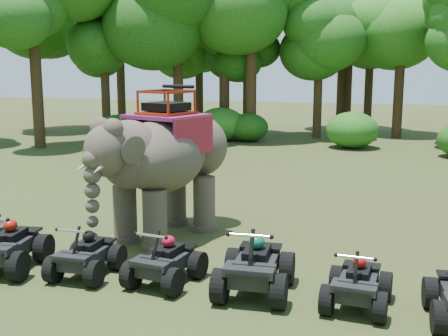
{
  "coord_description": "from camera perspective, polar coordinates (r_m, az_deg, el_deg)",
  "views": [
    {
      "loc": [
        3.5,
        -11.58,
        4.33
      ],
      "look_at": [
        0.0,
        1.2,
        1.9
      ],
      "focal_mm": 45.0,
      "sensor_mm": 36.0,
      "label": 1
    }
  ],
  "objects": [
    {
      "name": "ground",
      "position": [
        12.85,
        -1.43,
        -9.31
      ],
      "size": [
        110.0,
        110.0,
        0.0
      ],
      "primitive_type": "plane",
      "color": "#47381E",
      "rests_on": "ground"
    },
    {
      "name": "elephant",
      "position": [
        14.23,
        -6.01,
        0.54
      ],
      "size": [
        3.47,
        4.96,
        3.82
      ],
      "primitive_type": null,
      "rotation": [
        0.0,
        0.0,
        -0.36
      ],
      "color": "brown",
      "rests_on": "ground"
    },
    {
      "name": "atv_0",
      "position": [
        12.92,
        -21.15,
        -6.83
      ],
      "size": [
        1.51,
        1.93,
        1.32
      ],
      "primitive_type": null,
      "rotation": [
        0.0,
        0.0,
        0.12
      ],
      "color": "black",
      "rests_on": "ground"
    },
    {
      "name": "atv_1",
      "position": [
        12.09,
        -13.87,
        -8.01
      ],
      "size": [
        1.15,
        1.57,
        1.15
      ],
      "primitive_type": null,
      "rotation": [
        0.0,
        0.0,
        -0.01
      ],
      "color": "black",
      "rests_on": "ground"
    },
    {
      "name": "atv_2",
      "position": [
        11.42,
        -5.99,
        -8.78
      ],
      "size": [
        1.4,
        1.76,
        1.18
      ],
      "primitive_type": null,
      "rotation": [
        0.0,
        0.0,
        -0.16
      ],
      "color": "black",
      "rests_on": "ground"
    },
    {
      "name": "atv_3",
      "position": [
        10.87,
        3.19,
        -9.19
      ],
      "size": [
        1.42,
        1.91,
        1.38
      ],
      "primitive_type": null,
      "rotation": [
        0.0,
        0.0,
        0.04
      ],
      "color": "black",
      "rests_on": "ground"
    },
    {
      "name": "atv_4",
      "position": [
        10.57,
        13.44,
        -10.72
      ],
      "size": [
        1.27,
        1.65,
        1.15
      ],
      "primitive_type": null,
      "rotation": [
        0.0,
        0.0,
        -0.09
      ],
      "color": "black",
      "rests_on": "ground"
    },
    {
      "name": "tree_0",
      "position": [
        34.19,
        9.56,
        9.01
      ],
      "size": [
        5.02,
        5.02,
        7.17
      ],
      "primitive_type": null,
      "color": "#195114",
      "rests_on": "ground"
    },
    {
      "name": "tree_1",
      "position": [
        35.5,
        17.48,
        10.45
      ],
      "size": [
        6.52,
        6.52,
        9.31
      ],
      "primitive_type": null,
      "color": "#195114",
      "rests_on": "ground"
    },
    {
      "name": "tree_26",
      "position": [
        31.24,
        -18.65,
        10.65
      ],
      "size": [
        6.67,
        6.67,
        9.52
      ],
      "primitive_type": null,
      "color": "#195114",
      "rests_on": "ground"
    },
    {
      "name": "tree_27",
      "position": [
        33.57,
        -11.98,
        8.47
      ],
      "size": [
        4.67,
        4.67,
        6.67
      ],
      "primitive_type": null,
      "color": "#195114",
      "rests_on": "ground"
    },
    {
      "name": "tree_28",
      "position": [
        32.9,
        -4.71,
        11.05
      ],
      "size": [
        6.61,
        6.61,
        9.45
      ],
      "primitive_type": null,
      "color": "#195114",
      "rests_on": "ground"
    },
    {
      "name": "tree_29",
      "position": [
        34.74,
        2.36,
        8.65
      ],
      "size": [
        4.59,
        4.59,
        6.55
      ],
      "primitive_type": null,
      "color": "#195114",
      "rests_on": "ground"
    },
    {
      "name": "tree_31",
      "position": [
        39.24,
        -18.49,
        9.66
      ],
      "size": [
        5.86,
        5.86,
        8.37
      ],
      "primitive_type": null,
      "color": "#195114",
      "rests_on": "ground"
    },
    {
      "name": "tree_32",
      "position": [
        33.82,
        0.04,
        11.84
      ],
      "size": [
        7.26,
        7.26,
        10.37
      ],
      "primitive_type": null,
      "color": "#195114",
      "rests_on": "ground"
    },
    {
      "name": "tree_34",
      "position": [
        40.45,
        -10.5,
        10.69
      ],
      "size": [
        6.52,
        6.52,
        9.31
      ],
      "primitive_type": null,
      "color": "#195114",
      "rests_on": "ground"
    },
    {
      "name": "tree_35",
      "position": [
        38.95,
        -2.53,
        9.58
      ],
      "size": [
        5.29,
        5.29,
        7.56
      ],
      "primitive_type": null,
      "color": "#195114",
      "rests_on": "ground"
    },
    {
      "name": "tree_36",
      "position": [
        32.64,
        2.81,
        11.98
      ],
      "size": [
        7.33,
        7.33,
        10.48
      ],
      "primitive_type": null,
      "color": "#195114",
      "rests_on": "ground"
    },
    {
      "name": "tree_38",
      "position": [
        38.41,
        14.54,
        9.25
      ],
      "size": [
        5.29,
        5.29,
        7.56
      ],
      "primitive_type": null,
      "color": "#195114",
      "rests_on": "ground"
    },
    {
      "name": "tree_40",
      "position": [
        39.36,
        12.53,
        9.47
      ],
      "size": [
        5.4,
        5.4,
        7.72
      ],
      "primitive_type": null,
      "color": "#195114",
      "rests_on": "ground"
    },
    {
      "name": "tree_41",
      "position": [
        39.27,
        11.9,
        10.33
      ],
      "size": [
        6.21,
        6.21,
        8.87
      ],
      "primitive_type": null,
      "color": "#195114",
      "rests_on": "ground"
    }
  ]
}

